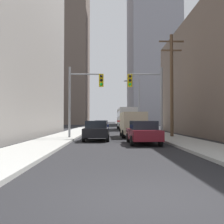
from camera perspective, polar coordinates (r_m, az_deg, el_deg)
ground_plane at (r=5.47m, az=7.00°, el=-18.63°), size 400.00×400.00×0.00m
sidewalk_left at (r=55.34m, az=-5.21°, el=-3.27°), size 2.88×160.00×0.15m
sidewalk_right at (r=55.46m, az=4.50°, el=-3.27°), size 2.88×160.00×0.15m
city_bus at (r=42.49m, az=3.09°, el=-1.25°), size 2.67×11.51×3.40m
cargo_van_beige at (r=24.13m, az=4.50°, el=-2.43°), size 2.16×5.25×2.26m
sedan_maroon at (r=17.17m, az=6.84°, el=-4.44°), size 1.95×4.25×1.52m
sedan_black at (r=20.06m, az=-3.42°, el=-4.05°), size 1.95×4.23×1.52m
sedan_navy at (r=33.62m, az=-2.37°, el=-3.11°), size 1.95×4.24×1.52m
traffic_signal_near_left at (r=21.84m, az=-6.12°, el=4.63°), size 2.91×0.44×6.00m
traffic_signal_near_right at (r=22.02m, az=7.68°, el=4.59°), size 2.94×0.44×6.00m
utility_pole_right at (r=23.69m, az=12.91°, el=6.21°), size 2.20×0.28×9.14m
street_lamp_right at (r=37.84m, az=5.44°, el=2.75°), size 2.32×0.32×7.50m
building_left_far_tower at (r=100.18m, az=-11.16°, el=17.69°), size 19.63×19.45×69.62m
building_right_far_highrise at (r=101.21m, az=8.62°, el=17.65°), size 15.97×27.17×70.22m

